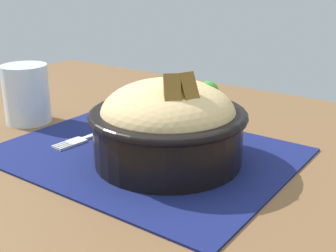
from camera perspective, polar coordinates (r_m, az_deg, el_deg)
table at (r=0.65m, az=0.09°, el=-9.01°), size 1.28×0.82×0.74m
placemat at (r=0.63m, az=-2.87°, el=-3.48°), size 0.40×0.31×0.00m
bowl at (r=0.58m, az=0.03°, el=0.33°), size 0.24×0.24×0.13m
fork at (r=0.68m, az=-10.67°, el=-1.56°), size 0.03×0.12×0.00m
drinking_glass at (r=0.78m, az=-17.90°, el=3.55°), size 0.08×0.08×0.10m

